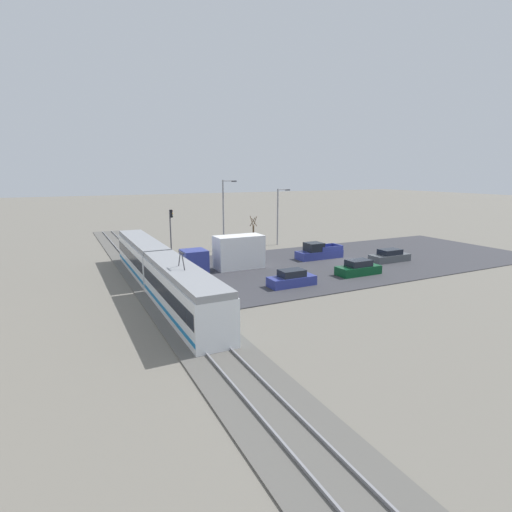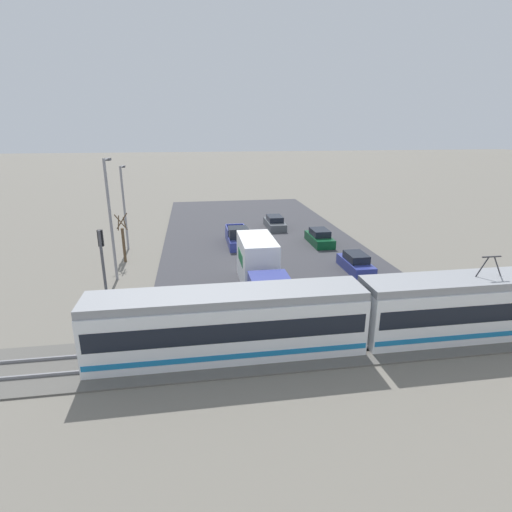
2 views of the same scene
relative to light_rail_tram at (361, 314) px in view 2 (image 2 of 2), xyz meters
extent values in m
plane|color=slate|center=(1.93, -21.88, -1.72)|extent=(320.00, 320.00, 0.00)
cube|color=#38383D|center=(1.93, -21.88, -1.68)|extent=(19.46, 45.75, 0.08)
cube|color=#5B5954|center=(1.93, 0.00, -1.68)|extent=(74.87, 4.40, 0.08)
cube|color=gray|center=(1.93, -0.72, -1.57)|extent=(73.37, 0.10, 0.14)
cube|color=gray|center=(1.93, 0.72, -1.57)|extent=(73.37, 0.10, 0.14)
cube|color=white|center=(-7.09, 0.00, -0.16)|extent=(13.84, 2.65, 2.96)
cube|color=black|center=(-7.09, 0.00, 0.19)|extent=(13.42, 2.68, 0.99)
cube|color=#1970AD|center=(-7.09, 0.00, -1.08)|extent=(13.70, 2.69, 0.28)
cube|color=gray|center=(-7.09, 0.00, 1.53)|extent=(13.84, 2.43, 0.42)
cube|color=white|center=(7.09, 0.00, -0.16)|extent=(13.84, 2.65, 2.96)
cube|color=black|center=(7.09, 0.00, 0.19)|extent=(13.42, 2.68, 0.99)
cube|color=#1970AD|center=(7.09, 0.00, -1.08)|extent=(13.70, 2.69, 0.28)
cube|color=gray|center=(7.09, 0.00, 1.53)|extent=(13.84, 2.43, 0.42)
cylinder|color=#2D2D33|center=(-7.54, 0.00, 2.29)|extent=(0.66, 0.07, 1.15)
cylinder|color=#2D2D33|center=(-6.64, 0.00, 2.29)|extent=(0.66, 0.07, 1.15)
cube|color=#2D2D33|center=(-7.09, 0.00, 2.84)|extent=(1.10, 0.08, 0.06)
cube|color=navy|center=(4.11, -4.45, -0.47)|extent=(2.44, 2.38, 2.35)
cube|color=white|center=(4.11, -9.36, 0.09)|extent=(2.44, 5.06, 3.46)
cube|color=#196B38|center=(5.34, -9.36, 0.43)|extent=(0.02, 2.53, 0.87)
cube|color=navy|center=(4.40, -19.85, -1.18)|extent=(2.00, 5.60, 0.92)
cube|color=black|center=(4.40, -19.06, -0.22)|extent=(1.84, 1.90, 1.00)
cube|color=navy|center=(5.32, -21.02, -0.45)|extent=(0.12, 2.80, 0.54)
cube|color=navy|center=(3.48, -21.02, -0.45)|extent=(0.12, 2.80, 0.54)
cube|color=navy|center=(4.40, -22.53, -0.45)|extent=(1.84, 0.22, 0.54)
cube|color=red|center=(5.18, -22.62, -0.91)|extent=(0.14, 0.04, 0.18)
cube|color=#4C5156|center=(-0.60, -26.00, -1.24)|extent=(1.87, 4.75, 0.81)
cube|color=black|center=(-0.60, -26.00, -0.53)|extent=(1.61, 2.47, 0.59)
cube|color=navy|center=(-4.19, -10.78, -1.22)|extent=(1.72, 4.31, 0.84)
cube|color=black|center=(-4.19, -10.78, -0.49)|extent=(1.48, 2.24, 0.62)
cube|color=#0C4723|center=(-3.69, -18.79, -1.22)|extent=(1.86, 4.50, 0.85)
cube|color=black|center=(-3.69, -18.79, -0.48)|extent=(1.60, 2.34, 0.62)
cylinder|color=#47474C|center=(13.82, -4.68, 1.10)|extent=(0.16, 0.16, 5.64)
cube|color=black|center=(13.82, -4.86, 3.45)|extent=(0.28, 0.22, 0.95)
sphere|color=#390606|center=(13.82, -4.98, 3.77)|extent=(0.18, 0.18, 0.18)
sphere|color=yellow|center=(13.82, -4.98, 3.45)|extent=(0.18, 0.18, 0.18)
sphere|color=black|center=(13.82, -4.98, 3.13)|extent=(0.18, 0.18, 0.18)
cylinder|color=brown|center=(14.62, -16.22, -0.23)|extent=(0.24, 0.24, 2.99)
cylinder|color=brown|center=(14.87, -16.22, 1.74)|extent=(0.09, 0.85, 1.15)
cylinder|color=brown|center=(14.62, -15.97, 1.85)|extent=(1.02, 0.09, 1.40)
cylinder|color=brown|center=(14.37, -16.22, 1.74)|extent=(0.09, 0.85, 1.15)
cylinder|color=brown|center=(14.62, -16.47, 1.85)|extent=(1.02, 0.09, 1.40)
cylinder|color=gray|center=(14.59, -11.87, 2.82)|extent=(0.20, 0.20, 9.08)
cylinder|color=gray|center=(14.59, -12.67, 7.24)|extent=(0.12, 1.60, 0.12)
cube|color=#515156|center=(14.59, -13.42, 7.18)|extent=(0.36, 0.60, 0.18)
cylinder|color=gray|center=(14.93, -20.14, 2.19)|extent=(0.20, 0.20, 7.82)
cylinder|color=gray|center=(14.93, -20.94, 5.98)|extent=(0.12, 1.60, 0.12)
cube|color=#515156|center=(14.93, -21.69, 5.92)|extent=(0.36, 0.60, 0.18)
camera|label=1|loc=(-33.48, 7.40, 8.18)|focal=28.00mm
camera|label=2|loc=(8.48, 18.04, 9.41)|focal=28.00mm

